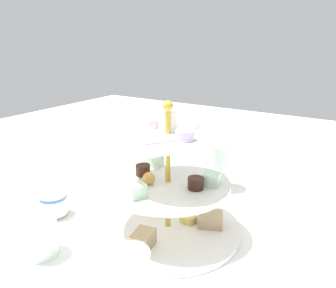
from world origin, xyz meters
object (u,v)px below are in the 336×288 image
object	(u,v)px
water_glass_short_left	(40,236)
water_glass_mid_back	(130,283)
tiered_serving_stand	(168,194)
butter_knife_right	(112,179)
butter_knife_left	(325,263)
water_glass_tall_right	(217,165)
teacup_with_saucer	(54,206)

from	to	relation	value
water_glass_short_left	water_glass_mid_back	bearing A→B (deg)	-95.08
tiered_serving_stand	butter_knife_right	bearing A→B (deg)	63.98
tiered_serving_stand	water_glass_mid_back	xyz separation A→B (m)	(-0.21, -0.07, -0.03)
butter_knife_left	water_glass_tall_right	bearing A→B (deg)	36.42
water_glass_short_left	water_glass_mid_back	xyz separation A→B (m)	(-0.02, -0.22, 0.01)
butter_knife_left	water_glass_mid_back	xyz separation A→B (m)	(-0.26, 0.22, 0.05)
tiered_serving_stand	butter_knife_left	world-z (taller)	tiered_serving_stand
water_glass_short_left	teacup_with_saucer	distance (m)	0.13
water_glass_tall_right	butter_knife_right	distance (m)	0.29
water_glass_tall_right	water_glass_short_left	xyz separation A→B (m)	(-0.43, 0.15, -0.02)
water_glass_tall_right	water_glass_mid_back	bearing A→B (deg)	-170.98
butter_knife_right	water_glass_mid_back	size ratio (longest dim) A/B	1.72
butter_knife_right	water_glass_mid_back	distance (m)	0.48
butter_knife_left	water_glass_mid_back	distance (m)	0.35
tiered_serving_stand	butter_knife_right	xyz separation A→B (m)	(0.13, 0.26, -0.08)
butter_knife_left	butter_knife_right	xyz separation A→B (m)	(0.07, 0.55, 0.00)
water_glass_tall_right	water_glass_short_left	size ratio (longest dim) A/B	1.68
butter_knife_left	water_glass_short_left	bearing A→B (deg)	98.12
butter_knife_right	tiered_serving_stand	bearing A→B (deg)	94.09
water_glass_short_left	butter_knife_left	bearing A→B (deg)	-61.22
water_glass_tall_right	butter_knife_left	world-z (taller)	water_glass_tall_right
tiered_serving_stand	water_glass_short_left	world-z (taller)	tiered_serving_stand
water_glass_short_left	teacup_with_saucer	bearing A→B (deg)	40.28
teacup_with_saucer	butter_knife_right	xyz separation A→B (m)	(0.22, 0.02, -0.02)
water_glass_tall_right	butter_knife_left	xyz separation A→B (m)	(-0.19, -0.29, -0.06)
tiered_serving_stand	water_glass_tall_right	world-z (taller)	tiered_serving_stand
water_glass_tall_right	water_glass_mid_back	world-z (taller)	water_glass_tall_right
tiered_serving_stand	butter_knife_left	bearing A→B (deg)	-79.42
teacup_with_saucer	water_glass_tall_right	bearing A→B (deg)	-35.69
tiered_serving_stand	butter_knife_left	xyz separation A→B (m)	(0.05, -0.29, -0.08)
tiered_serving_stand	butter_knife_right	world-z (taller)	tiered_serving_stand
water_glass_short_left	butter_knife_left	distance (m)	0.51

